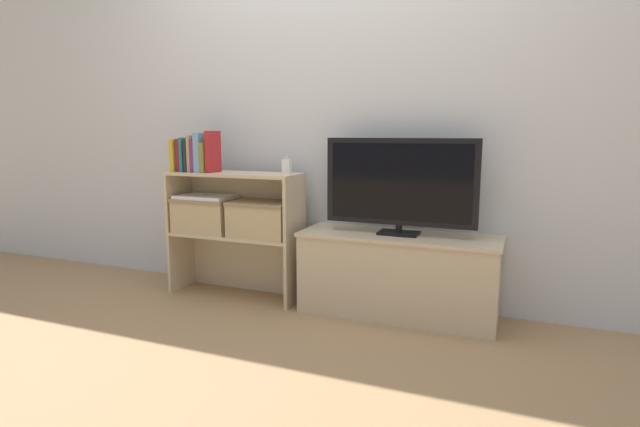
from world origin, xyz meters
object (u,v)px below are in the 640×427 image
book_mustard (178,155)px  book_maroon (183,155)px  laptop (205,197)px  baby_monitor (287,167)px  storage_basket_left (206,213)px  book_charcoal (191,156)px  book_crimson (213,152)px  book_plum (198,156)px  storage_basket_right (262,217)px  book_olive (208,157)px  tv (400,184)px  book_teal (187,155)px  book_tan (194,154)px  tv_stand (398,275)px  book_skyblue (203,153)px

book_mustard → book_maroon: book_maroon is taller
laptop → baby_monitor: bearing=1.5°
baby_monitor → storage_basket_left: bearing=-178.5°
book_charcoal → book_crimson: bearing=0.0°
book_plum → storage_basket_right: (0.43, 0.02, -0.37)m
book_maroon → laptop: size_ratio=0.58×
book_olive → storage_basket_left: bearing=153.3°
tv → book_plum: bearing=-176.6°
book_teal → laptop: (0.11, 0.02, -0.27)m
tv → book_crimson: bearing=-176.2°
tv → book_charcoal: tv is taller
book_tan → book_teal: bearing=180.0°
tv → baby_monitor: tv is taller
tv_stand → book_mustard: size_ratio=5.49×
book_mustard → book_charcoal: (0.10, 0.00, -0.00)m
book_charcoal → storage_basket_right: 0.61m
tv_stand → book_plum: bearing=-176.5°
book_olive → laptop: 0.26m
storage_basket_left → book_charcoal: bearing=-163.8°
tv → storage_basket_right: (-0.84, -0.05, -0.23)m
book_mustard → laptop: bearing=7.7°
book_tan → book_skyblue: size_ratio=0.93×
book_charcoal → storage_basket_left: (0.08, 0.02, -0.37)m
book_charcoal → baby_monitor: (0.65, 0.04, -0.05)m
book_maroon → storage_basket_right: (0.55, 0.02, -0.37)m
tv → storage_basket_right: bearing=-176.4°
book_teal → book_charcoal: size_ratio=1.08×
book_mustard → storage_basket_right: book_mustard is taller
book_tan → storage_basket_left: (0.06, 0.02, -0.38)m
book_mustard → book_crimson: 0.27m
book_teal → laptop: size_ratio=0.60×
book_charcoal → book_tan: size_ratio=0.87×
tv_stand → baby_monitor: bearing=-176.7°
book_teal → book_charcoal: 0.03m
book_skyblue → book_mustard: bearing=180.0°
book_mustard → book_crimson: (0.26, 0.00, 0.03)m
tv → book_plum: size_ratio=4.20×
storage_basket_right → book_teal: bearing=-177.3°
tv_stand → book_tan: book_tan is taller
tv_stand → book_olive: bearing=-176.3°
book_maroon → storage_basket_right: size_ratio=0.54×
book_skyblue → book_crimson: bearing=0.0°
book_charcoal → book_crimson: 0.17m
book_maroon → book_teal: (0.03, 0.00, 0.00)m
book_mustard → storage_basket_right: bearing=2.4°
laptop → storage_basket_right: bearing=-0.0°
book_teal → laptop: bearing=12.3°
book_charcoal → storage_basket_right: (0.49, 0.02, -0.37)m
book_tan → book_crimson: size_ratio=0.89×
book_mustard → book_olive: bearing=0.0°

